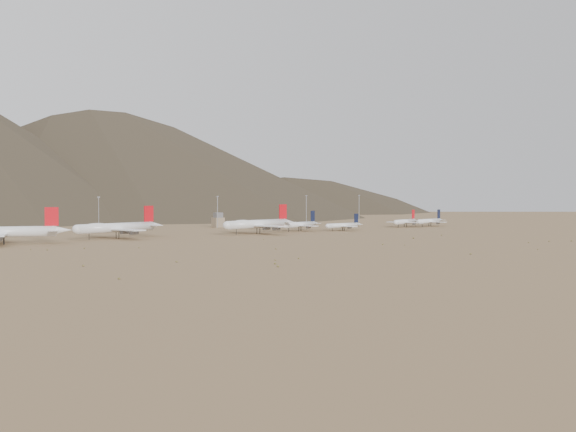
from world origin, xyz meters
TOP-DOWN VIEW (x-y plane):
  - ground at (0.00, 0.00)m, footprint 3000.00×3000.00m
  - widebody_west at (-159.73, 29.72)m, footprint 67.46×53.65m
  - widebody_centre at (-88.20, 40.85)m, footprint 66.43×52.39m
  - widebody_east at (10.16, 29.42)m, footprint 66.86×52.42m
  - narrowbody_a at (54.51, 39.84)m, footprint 43.22×32.11m
  - narrowbody_b at (83.23, 24.05)m, footprint 37.93×27.44m
  - narrowbody_c at (158.34, 35.62)m, footprint 40.23×30.12m
  - narrowbody_d at (183.78, 32.56)m, footprint 40.98×30.26m
  - control_tower at (30.00, 120.00)m, footprint 8.00×8.00m
  - mast_west at (-69.90, 121.14)m, footprint 2.00×0.60m
  - mast_centre at (24.73, 111.59)m, footprint 2.00×0.60m
  - mast_east at (130.59, 135.17)m, footprint 2.00×0.60m
  - mast_far_east at (185.42, 125.48)m, footprint 2.00×0.60m
  - desert_scrub at (-18.98, -112.21)m, footprint 414.91×148.52m

SIDE VIEW (x-z plane):
  - ground at x=0.00m, z-range 0.00..0.00m
  - desert_scrub at x=-18.98m, z-range -0.10..0.73m
  - narrowbody_b at x=83.23m, z-range -2.20..10.34m
  - narrowbody_d at x=183.78m, z-range -2.43..11.40m
  - narrowbody_c at x=158.34m, z-range -2.45..11.49m
  - narrowbody_a at x=54.51m, z-range -2.58..12.14m
  - control_tower at x=30.00m, z-range -0.68..11.32m
  - widebody_east at x=10.16m, z-range -3.12..16.98m
  - widebody_centre at x=-88.20m, z-range -3.13..17.01m
  - widebody_west at x=-159.73m, z-range -3.23..17.55m
  - mast_west at x=-69.90m, z-range 1.35..27.05m
  - mast_centre at x=24.73m, z-range 1.35..27.05m
  - mast_east at x=130.59m, z-range 1.35..27.05m
  - mast_far_east at x=185.42m, z-range 1.35..27.05m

